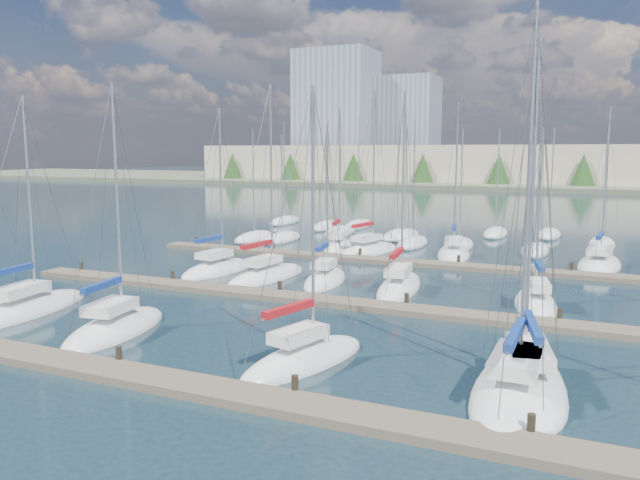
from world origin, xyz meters
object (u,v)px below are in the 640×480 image
at_px(sailboat_n, 338,247).
at_px(sailboat_p, 453,254).
at_px(sailboat_j, 325,280).
at_px(sailboat_l, 536,304).
at_px(sailboat_o, 369,251).
at_px(sailboat_h, 218,269).
at_px(sailboat_e, 517,387).
at_px(sailboat_c, 116,328).
at_px(sailboat_b, 26,310).
at_px(sailboat_f, 526,377).
at_px(sailboat_k, 399,287).
at_px(sailboat_i, 266,276).
at_px(sailboat_q, 599,265).
at_px(sailboat_d, 304,360).

distance_m(sailboat_n, sailboat_p, 10.16).
height_order(sailboat_j, sailboat_l, sailboat_j).
relative_size(sailboat_o, sailboat_h, 1.16).
xyz_separation_m(sailboat_e, sailboat_p, (-8.48, 28.66, 0.00)).
distance_m(sailboat_h, sailboat_p, 19.85).
xyz_separation_m(sailboat_c, sailboat_b, (-6.99, 0.84, -0.01)).
relative_size(sailboat_c, sailboat_b, 1.02).
bearing_deg(sailboat_j, sailboat_f, -51.34).
height_order(sailboat_k, sailboat_l, sailboat_k).
xyz_separation_m(sailboat_i, sailboat_h, (-4.47, 0.75, -0.01)).
bearing_deg(sailboat_q, sailboat_b, -131.11).
bearing_deg(sailboat_f, sailboat_h, 137.37).
bearing_deg(sailboat_n, sailboat_i, -100.51).
bearing_deg(sailboat_e, sailboat_n, 124.06).
xyz_separation_m(sailboat_h, sailboat_p, (14.15, 13.92, 0.01)).
distance_m(sailboat_i, sailboat_c, 14.07).
bearing_deg(sailboat_e, sailboat_q, 84.96).
height_order(sailboat_f, sailboat_l, sailboat_f).
bearing_deg(sailboat_i, sailboat_d, -49.70).
distance_m(sailboat_o, sailboat_j, 12.80).
height_order(sailboat_i, sailboat_l, sailboat_i).
distance_m(sailboat_l, sailboat_e, 13.37).
distance_m(sailboat_o, sailboat_k, 14.42).
xyz_separation_m(sailboat_o, sailboat_l, (14.93, -13.91, -0.01)).
relative_size(sailboat_b, sailboat_e, 0.85).
bearing_deg(sailboat_b, sailboat_l, 19.27).
xyz_separation_m(sailboat_i, sailboat_l, (17.61, -0.64, -0.01)).
distance_m(sailboat_i, sailboat_f, 22.35).
xyz_separation_m(sailboat_j, sailboat_f, (14.21, -13.30, -0.01)).
distance_m(sailboat_j, sailboat_f, 19.47).
bearing_deg(sailboat_b, sailboat_j, 42.36).
xyz_separation_m(sailboat_b, sailboat_p, (17.23, 27.88, 0.01)).
xyz_separation_m(sailboat_q, sailboat_p, (-11.14, 0.44, 0.01)).
bearing_deg(sailboat_f, sailboat_c, 171.93).
bearing_deg(sailboat_b, sailboat_e, -9.04).
bearing_deg(sailboat_i, sailboat_o, 84.84).
bearing_deg(sailboat_d, sailboat_k, 106.86).
height_order(sailboat_o, sailboat_p, sailboat_o).
distance_m(sailboat_k, sailboat_f, 16.02).
bearing_deg(sailboat_f, sailboat_p, 95.52).
bearing_deg(sailboat_i, sailboat_h, 176.73).
height_order(sailboat_c, sailboat_h, sailboat_c).
bearing_deg(sailboat_j, sailboat_k, -9.19).
relative_size(sailboat_d, sailboat_p, 0.90).
bearing_deg(sailboat_k, sailboat_o, 110.81).
relative_size(sailboat_i, sailboat_q, 1.13).
bearing_deg(sailboat_p, sailboat_j, -121.88).
bearing_deg(sailboat_l, sailboat_f, -97.18).
xyz_separation_m(sailboat_k, sailboat_b, (-16.85, -13.69, -0.02)).
height_order(sailboat_i, sailboat_k, sailboat_i).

